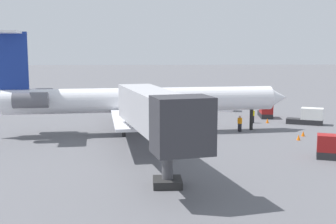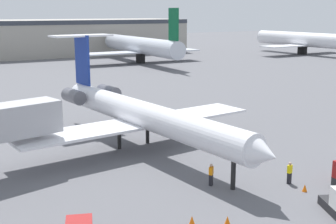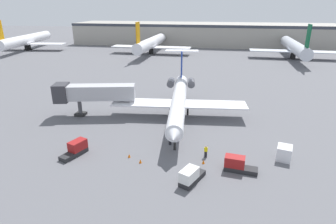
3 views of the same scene
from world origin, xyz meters
name	(u,v)px [view 3 (image 3 of 3)]	position (x,y,z in m)	size (l,w,h in m)	color
ground_plane	(163,116)	(0.00, 0.00, -0.05)	(400.00, 400.00, 0.10)	#5B5B60
regional_jet	(179,98)	(2.84, 0.31, 3.51)	(24.28, 31.46, 10.21)	white
jet_bridge	(89,93)	(-13.12, -2.00, 4.30)	(14.55, 6.03, 5.99)	#ADADB2
ground_crew_marshaller	(206,151)	(8.56, -13.61, 0.86)	(0.46, 0.38, 1.69)	black
ground_crew_loader	(170,139)	(3.22, -10.95, 0.86)	(0.48, 0.45, 1.69)	black
baggage_tug_lead	(237,165)	(12.57, -16.25, 0.84)	(4.14, 1.88, 1.90)	#262628
baggage_tug_trailing	(191,176)	(7.20, -19.77, 0.84)	(2.93, 4.22, 1.90)	#262628
baggage_tug_spare	(76,149)	(-8.82, -16.09, 0.84)	(2.72, 4.24, 1.90)	#262628
cargo_container_uld	(284,153)	(18.70, -12.33, 0.95)	(2.25, 2.47, 1.90)	silver
traffic_cone_near	(140,161)	(0.37, -16.68, 0.28)	(0.36, 0.36, 0.55)	orange
traffic_cone_mid	(203,162)	(8.39, -15.33, 0.28)	(0.36, 0.36, 0.55)	orange
traffic_cone_far	(129,156)	(-1.49, -15.57, 0.28)	(0.36, 0.36, 0.55)	orange
terminal_building	(203,34)	(0.00, 98.88, 5.18)	(126.79, 24.34, 10.34)	#9E998E
parked_airliner_west_end	(26,40)	(-74.81, 66.47, 4.39)	(33.66, 39.68, 13.59)	white
parked_airliner_west_mid	(151,43)	(-18.61, 66.61, 4.35)	(32.32, 38.42, 13.50)	white
parked_airliner_centre	(294,47)	(36.08, 65.47, 4.35)	(31.72, 37.70, 13.50)	silver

